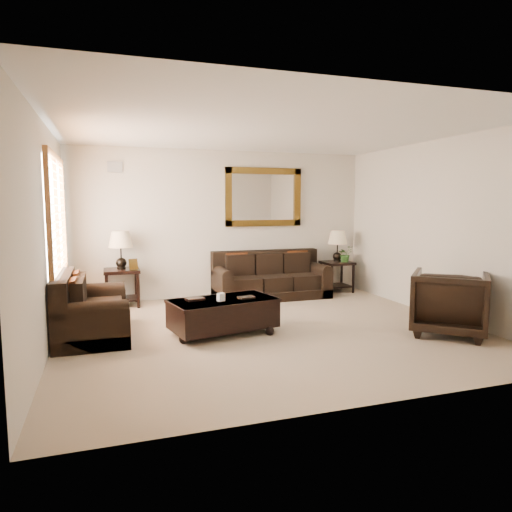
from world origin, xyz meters
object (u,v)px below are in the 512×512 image
object	(u,v)px
end_table_right	(337,252)
armchair	(449,299)
loveseat	(88,314)
end_table_left	(121,257)
coffee_table	(223,312)
sofa	(270,281)

from	to	relation	value
end_table_right	armchair	distance (m)	3.14
end_table_right	armchair	bearing A→B (deg)	-90.25
loveseat	end_table_left	distance (m)	1.88
loveseat	coffee_table	xyz separation A→B (m)	(1.70, -0.40, -0.02)
sofa	end_table_left	xyz separation A→B (m)	(-2.64, 0.08, 0.52)
end_table_right	armchair	world-z (taller)	end_table_right
loveseat	end_table_right	distance (m)	4.91
loveseat	coffee_table	size ratio (longest dim) A/B	1.00
end_table_left	armchair	xyz separation A→B (m)	(4.06, -3.10, -0.36)
sofa	loveseat	world-z (taller)	sofa
sofa	end_table_right	distance (m)	1.51
loveseat	armchair	bearing A→B (deg)	-106.71
armchair	end_table_left	bearing A→B (deg)	5.32
sofa	armchair	distance (m)	3.34
sofa	loveseat	xyz separation A→B (m)	(-3.12, -1.66, 0.00)
loveseat	end_table_right	bearing A→B (deg)	-68.92
end_table_right	loveseat	bearing A→B (deg)	-158.92
end_table_right	coffee_table	xyz separation A→B (m)	(-2.85, -2.16, -0.49)
armchair	coffee_table	bearing A→B (deg)	24.01
loveseat	end_table_left	xyz separation A→B (m)	(0.49, 1.74, 0.52)
sofa	armchair	world-z (taller)	armchair
coffee_table	loveseat	bearing A→B (deg)	155.20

